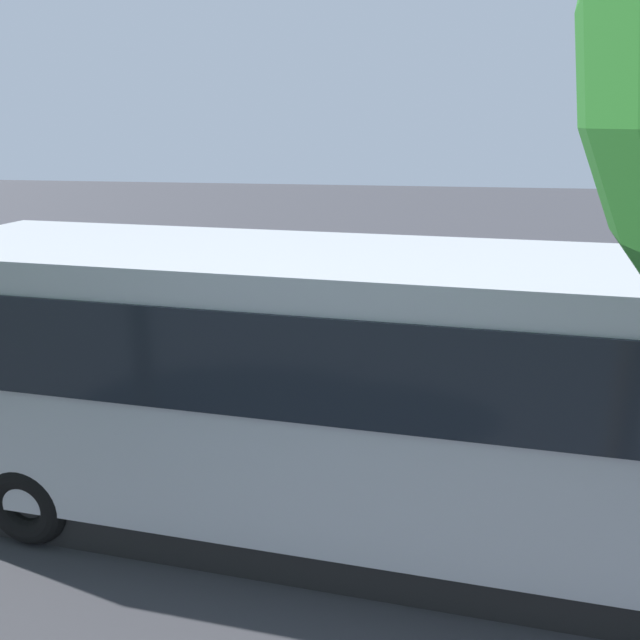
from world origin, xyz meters
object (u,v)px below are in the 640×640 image
Objects in this scene: spectator_far_left at (471,363)px; traffic_cone at (305,318)px; parked_motorcycle_silver at (606,425)px; spectator_centre at (309,357)px; stunt_motorcycle at (213,289)px; spectator_left at (376,364)px; tour_bus at (355,397)px.

spectator_far_left is 2.69× the size of traffic_cone.
traffic_cone is (5.26, -5.05, -0.18)m from parked_motorcycle_silver.
spectator_centre is 4.85m from stunt_motorcycle.
spectator_left is at bearing 169.53° from spectator_centre.
tour_bus is at bearing 64.90° from spectator_far_left.
spectator_far_left is 1.01× the size of spectator_centre.
stunt_motorcycle is (7.25, -4.56, 0.53)m from parked_motorcycle_silver.
traffic_cone is (1.99, -4.58, -0.71)m from spectator_left.
tour_bus is 7.73m from traffic_cone.
stunt_motorcycle is at bearing -53.29° from spectator_centre.
parked_motorcycle_silver is at bearing 147.83° from stunt_motorcycle.
parked_motorcycle_silver is at bearing -144.99° from tour_bus.
tour_bus reaches higher than spectator_far_left.
tour_bus is 3.22m from spectator_centre.
spectator_far_left reaches higher than parked_motorcycle_silver.
tour_bus is 4.89× the size of parked_motorcycle_silver.
spectator_left is 0.83× the size of parked_motorcycle_silver.
stunt_motorcycle is at bearing -34.85° from spectator_far_left.
traffic_cone is at bearing -43.79° from parked_motorcycle_silver.
traffic_cone is (3.43, -4.26, -0.70)m from spectator_far_left.
tour_bus is 5.87× the size of spectator_left.
spectator_left is 1.02× the size of spectator_centre.
spectator_centre is 2.65× the size of traffic_cone.
parked_motorcycle_silver is (-3.27, 0.47, -0.53)m from spectator_left.
spectator_left reaches higher than traffic_cone.
parked_motorcycle_silver is at bearing 171.88° from spectator_left.
tour_bus is 7.95m from stunt_motorcycle.
spectator_left reaches higher than parked_motorcycle_silver.
stunt_motorcycle reaches higher than spectator_left.
spectator_left is 5.05m from traffic_cone.
stunt_motorcycle reaches higher than spectator_far_left.
stunt_motorcycle is (3.98, -4.09, -0.00)m from spectator_left.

